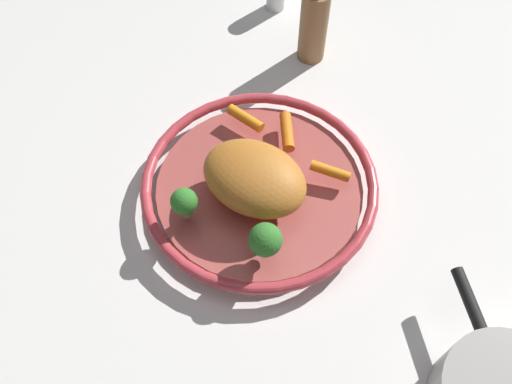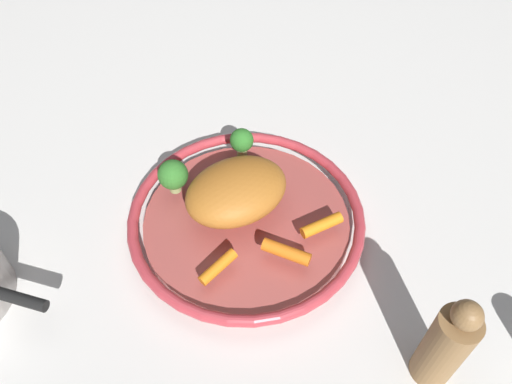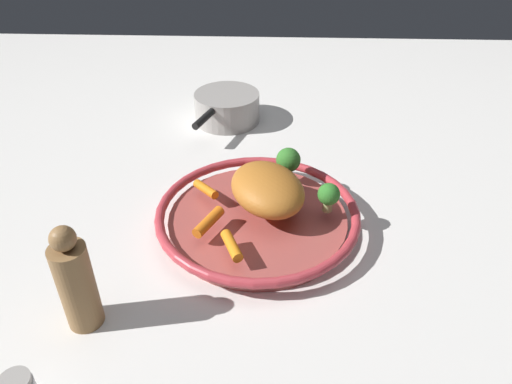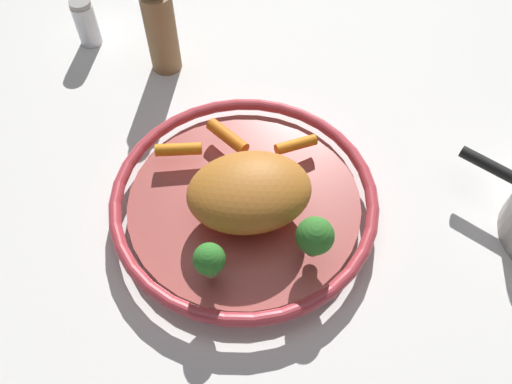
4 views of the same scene
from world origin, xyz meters
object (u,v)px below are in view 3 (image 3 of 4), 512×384
baby_carrot_left (206,189)px  pepper_mill (76,282)px  serving_bowl (258,217)px  roast_chicken_piece (267,189)px  broccoli_floret_mid (329,195)px  broccoli_floret_small (288,161)px  saucepan (227,107)px  baby_carrot_near_rim (209,222)px  baby_carrot_right (232,246)px

baby_carrot_left → pepper_mill: pepper_mill is taller
serving_bowl → roast_chicken_piece: roast_chicken_piece is taller
serving_bowl → roast_chicken_piece: (0.02, 0.01, 0.05)m
broccoli_floret_mid → broccoli_floret_small: bearing=122.0°
serving_bowl → broccoli_floret_mid: broccoli_floret_mid is taller
serving_bowl → saucepan: size_ratio=1.54×
serving_bowl → broccoli_floret_small: broccoli_floret_small is taller
baby_carrot_left → pepper_mill: size_ratio=0.35×
baby_carrot_near_rim → baby_carrot_left: (-0.02, 0.09, -0.00)m
broccoli_floret_small → broccoli_floret_mid: 0.12m
baby_carrot_left → baby_carrot_right: size_ratio=0.95×
baby_carrot_left → broccoli_floret_mid: (0.21, -0.04, 0.02)m
baby_carrot_left → broccoli_floret_mid: bearing=-11.5°
serving_bowl → broccoli_floret_mid: (0.12, -0.00, 0.05)m
roast_chicken_piece → saucepan: (-0.11, 0.39, -0.04)m
serving_bowl → baby_carrot_near_rim: 0.10m
roast_chicken_piece → saucepan: bearing=105.0°
serving_bowl → pepper_mill: 0.32m
roast_chicken_piece → baby_carrot_near_rim: bearing=-145.9°
baby_carrot_near_rim → broccoli_floret_mid: broccoli_floret_mid is taller
baby_carrot_left → broccoli_floret_small: (0.15, 0.06, 0.03)m
roast_chicken_piece → broccoli_floret_small: 0.10m
roast_chicken_piece → baby_carrot_near_rim: size_ratio=2.27×
roast_chicken_piece → baby_carrot_right: bearing=-113.5°
roast_chicken_piece → saucepan: roast_chicken_piece is taller
baby_carrot_near_rim → baby_carrot_right: 0.07m
broccoli_floret_small → broccoli_floret_mid: broccoli_floret_small is taller
serving_bowl → baby_carrot_near_rim: bearing=-147.1°
roast_chicken_piece → pepper_mill: bearing=-137.4°
baby_carrot_near_rim → serving_bowl: bearing=32.9°
broccoli_floret_small → roast_chicken_piece: bearing=-111.6°
roast_chicken_piece → baby_carrot_left: (-0.11, 0.03, -0.02)m
pepper_mill → saucepan: (0.14, 0.62, -0.04)m
broccoli_floret_small → saucepan: 0.33m
serving_bowl → baby_carrot_left: bearing=155.4°
broccoli_floret_mid → baby_carrot_left: bearing=168.5°
broccoli_floret_mid → pepper_mill: 0.41m
roast_chicken_piece → pepper_mill: size_ratio=0.91×
roast_chicken_piece → broccoli_floret_mid: roast_chicken_piece is taller
broccoli_floret_small → baby_carrot_left: bearing=-157.1°
roast_chicken_piece → saucepan: 0.41m
baby_carrot_near_rim → broccoli_floret_small: size_ratio=1.20×
roast_chicken_piece → broccoli_floret_small: (0.04, 0.09, 0.00)m
baby_carrot_near_rim → baby_carrot_left: bearing=100.0°
serving_bowl → baby_carrot_near_rim: baby_carrot_near_rim is taller
baby_carrot_right → saucepan: 0.52m
baby_carrot_right → saucepan: size_ratio=0.27×
baby_carrot_right → serving_bowl: bearing=71.3°
serving_bowl → baby_carrot_left: size_ratio=5.92×
baby_carrot_near_rim → broccoli_floret_mid: bearing=14.4°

